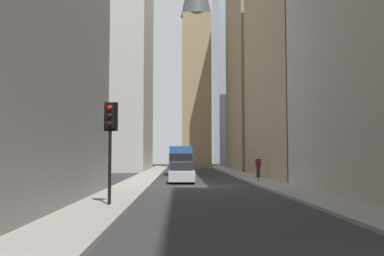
{
  "coord_description": "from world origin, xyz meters",
  "views": [
    {
      "loc": [
        -27.11,
        1.59,
        1.96
      ],
      "look_at": [
        12.44,
        0.36,
        4.55
      ],
      "focal_mm": 39.07,
      "sensor_mm": 36.0,
      "label": 1
    }
  ],
  "objects_px": {
    "sedan_silver": "(182,173)",
    "traffic_light_foreground": "(110,129)",
    "pedestrian": "(258,166)",
    "delivery_truck": "(181,160)",
    "discarded_bottle": "(258,180)"
  },
  "relations": [
    {
      "from": "sedan_silver",
      "to": "traffic_light_foreground",
      "type": "xyz_separation_m",
      "value": [
        -14.37,
        2.77,
        2.29
      ]
    },
    {
      "from": "sedan_silver",
      "to": "pedestrian",
      "type": "xyz_separation_m",
      "value": [
        3.91,
        -6.27,
        0.44
      ]
    },
    {
      "from": "sedan_silver",
      "to": "pedestrian",
      "type": "relative_size",
      "value": 2.43
    },
    {
      "from": "delivery_truck",
      "to": "discarded_bottle",
      "type": "bearing_deg",
      "value": -158.33
    },
    {
      "from": "pedestrian",
      "to": "discarded_bottle",
      "type": "relative_size",
      "value": 6.54
    },
    {
      "from": "traffic_light_foreground",
      "to": "pedestrian",
      "type": "bearing_deg",
      "value": -26.32
    },
    {
      "from": "traffic_light_foreground",
      "to": "sedan_silver",
      "type": "bearing_deg",
      "value": -10.92
    },
    {
      "from": "pedestrian",
      "to": "discarded_bottle",
      "type": "bearing_deg",
      "value": 168.98
    },
    {
      "from": "discarded_bottle",
      "to": "sedan_silver",
      "type": "bearing_deg",
      "value": 74.91
    },
    {
      "from": "delivery_truck",
      "to": "traffic_light_foreground",
      "type": "height_order",
      "value": "traffic_light_foreground"
    },
    {
      "from": "sedan_silver",
      "to": "discarded_bottle",
      "type": "distance_m",
      "value": 5.44
    },
    {
      "from": "delivery_truck",
      "to": "discarded_bottle",
      "type": "relative_size",
      "value": 23.93
    },
    {
      "from": "traffic_light_foreground",
      "to": "pedestrian",
      "type": "height_order",
      "value": "traffic_light_foreground"
    },
    {
      "from": "traffic_light_foreground",
      "to": "delivery_truck",
      "type": "bearing_deg",
      "value": -6.06
    },
    {
      "from": "delivery_truck",
      "to": "traffic_light_foreground",
      "type": "xyz_separation_m",
      "value": [
        -26.13,
        2.77,
        1.5
      ]
    }
  ]
}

